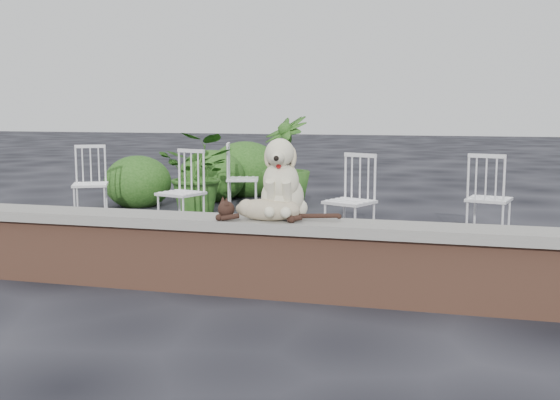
% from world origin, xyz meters
% --- Properties ---
extents(ground, '(60.00, 60.00, 0.00)m').
position_xyz_m(ground, '(0.00, 0.00, 0.00)').
color(ground, black).
rests_on(ground, ground).
extents(brick_wall, '(6.00, 0.30, 0.50)m').
position_xyz_m(brick_wall, '(0.00, 0.00, 0.25)').
color(brick_wall, brown).
rests_on(brick_wall, ground).
extents(capstone, '(6.20, 0.40, 0.08)m').
position_xyz_m(capstone, '(0.00, 0.00, 0.54)').
color(capstone, slate).
rests_on(capstone, brick_wall).
extents(dog, '(0.46, 0.57, 0.62)m').
position_xyz_m(dog, '(0.21, 0.09, 0.89)').
color(dog, beige).
rests_on(dog, capstone).
extents(cat, '(1.10, 0.37, 0.18)m').
position_xyz_m(cat, '(0.13, -0.06, 0.67)').
color(cat, tan).
rests_on(cat, capstone).
extents(chair_b, '(0.70, 0.70, 0.94)m').
position_xyz_m(chair_b, '(-1.52, 2.17, 0.47)').
color(chair_b, white).
rests_on(chair_b, ground).
extents(chair_c, '(0.68, 0.68, 0.94)m').
position_xyz_m(chair_c, '(1.81, 2.55, 0.47)').
color(chair_c, white).
rests_on(chair_c, ground).
extents(chair_a, '(0.75, 0.75, 0.94)m').
position_xyz_m(chair_a, '(-2.97, 2.68, 0.47)').
color(chair_a, white).
rests_on(chair_a, ground).
extents(chair_e, '(0.69, 0.69, 0.94)m').
position_xyz_m(chair_e, '(-1.32, 3.79, 0.47)').
color(chair_e, white).
rests_on(chair_e, ground).
extents(chair_d, '(0.74, 0.74, 0.94)m').
position_xyz_m(chair_d, '(0.42, 1.98, 0.47)').
color(chair_d, white).
rests_on(chair_d, ground).
extents(potted_plant_a, '(1.02, 0.89, 1.09)m').
position_xyz_m(potted_plant_a, '(-1.85, 3.55, 0.55)').
color(potted_plant_a, '#1A4513').
rests_on(potted_plant_a, ground).
extents(potted_plant_b, '(1.02, 1.02, 1.29)m').
position_xyz_m(potted_plant_b, '(-0.89, 4.41, 0.65)').
color(potted_plant_b, '#1A4513').
rests_on(potted_plant_b, ground).
extents(shrubbery, '(2.21, 2.47, 0.92)m').
position_xyz_m(shrubbery, '(-2.20, 4.85, 0.38)').
color(shrubbery, '#1A4513').
rests_on(shrubbery, ground).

